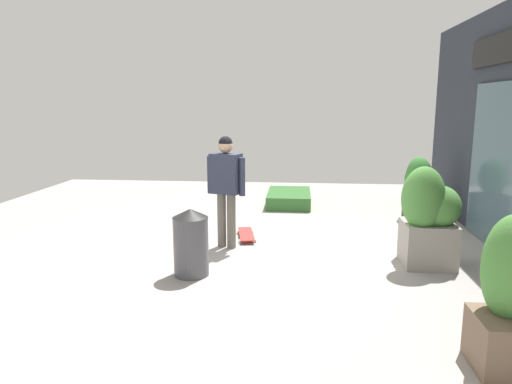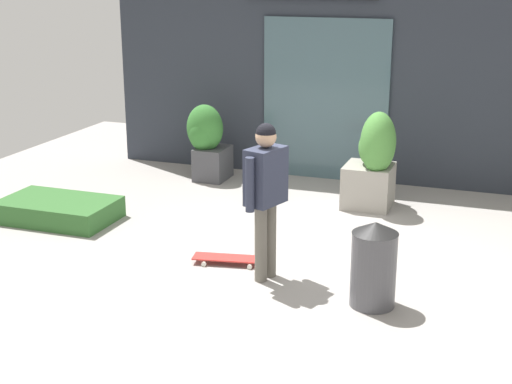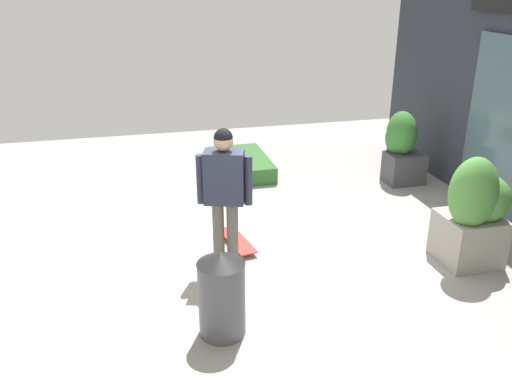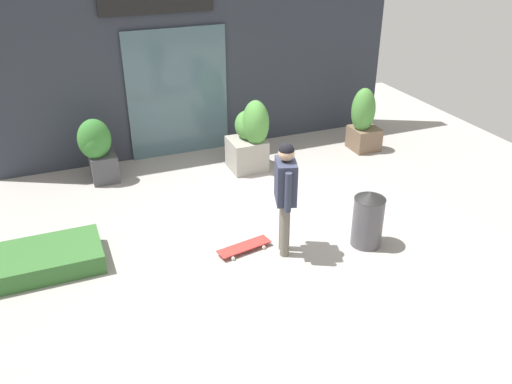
% 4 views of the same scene
% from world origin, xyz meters
% --- Properties ---
extents(ground_plane, '(12.00, 12.00, 0.00)m').
position_xyz_m(ground_plane, '(0.00, 0.00, 0.00)').
color(ground_plane, '#9E9993').
extents(building_facade, '(7.91, 0.31, 3.58)m').
position_xyz_m(building_facade, '(-0.02, 3.48, 1.78)').
color(building_facade, '#2D333D').
rests_on(building_facade, ground_plane).
extents(skateboarder, '(0.38, 0.59, 1.66)m').
position_xyz_m(skateboarder, '(-0.08, -0.63, 1.02)').
color(skateboarder, '#666056').
rests_on(skateboarder, ground_plane).
extents(skateboard, '(0.82, 0.37, 0.08)m').
position_xyz_m(skateboard, '(-0.59, -0.39, 0.06)').
color(skateboard, red).
rests_on(skateboard, ground_plane).
extents(planter_box_left, '(0.61, 0.59, 1.16)m').
position_xyz_m(planter_box_left, '(-2.16, 2.66, 0.61)').
color(planter_box_left, '#47474C').
rests_on(planter_box_left, ground_plane).
extents(planter_box_mid, '(0.68, 0.77, 1.34)m').
position_xyz_m(planter_box_mid, '(0.50, 2.15, 0.67)').
color(planter_box_mid, gray).
rests_on(planter_box_mid, ground_plane).
extents(trash_bin, '(0.45, 0.45, 0.85)m').
position_xyz_m(trash_bin, '(1.10, -0.89, 0.43)').
color(trash_bin, '#4C4C51').
rests_on(trash_bin, ground_plane).
extents(hedge_ledge, '(1.46, 0.90, 0.27)m').
position_xyz_m(hedge_ledge, '(-3.21, 0.23, 0.14)').
color(hedge_ledge, '#33662D').
rests_on(hedge_ledge, ground_plane).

